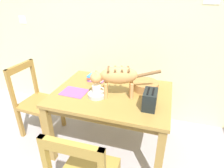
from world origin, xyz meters
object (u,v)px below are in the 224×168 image
cat (116,77)px  saucer_bowl (97,95)px  dining_table (112,99)px  book_stack (96,78)px  wicker_basket (145,85)px  coffee_mug (97,89)px  wooden_chair_near (36,101)px  toaster (150,100)px  magazine (74,92)px

cat → saucer_bowl: cat is taller
dining_table → book_stack: size_ratio=5.99×
wicker_basket → cat: bearing=-135.9°
coffee_mug → wooden_chair_near: size_ratio=0.14×
saucer_bowl → coffee_mug: coffee_mug is taller
saucer_bowl → cat: bearing=16.5°
toaster → cat: bearing=164.1°
dining_table → cat: (0.06, -0.08, 0.31)m
cat → coffee_mug: (-0.18, -0.06, -0.14)m
coffee_mug → wicker_basket: (0.45, 0.31, -0.04)m
cat → magazine: (-0.45, -0.04, -0.22)m
coffee_mug → book_stack: size_ratio=0.63×
toaster → coffee_mug: bearing=175.2°
cat → wooden_chair_near: (-1.06, 0.05, -0.50)m
cat → book_stack: cat is taller
wicker_basket → toaster: toaster is taller
book_stack → coffee_mug: bearing=-67.0°
wicker_basket → wooden_chair_near: (-1.33, -0.21, -0.32)m
saucer_bowl → wooden_chair_near: bearing=173.1°
dining_table → wicker_basket: (0.33, 0.18, 0.13)m
coffee_mug → wicker_basket: bearing=34.8°
saucer_bowl → magazine: saucer_bowl is taller
book_stack → saucer_bowl: bearing=-67.5°
coffee_mug → wooden_chair_near: wooden_chair_near is taller
book_stack → toaster: (0.69, -0.40, 0.05)m
dining_table → magazine: (-0.39, -0.12, 0.09)m
cat → wicker_basket: 0.41m
cat → saucer_bowl: size_ratio=3.69×
saucer_bowl → toaster: (0.54, -0.05, 0.07)m
wicker_basket → toaster: 0.37m
cat → toaster: 0.39m
saucer_bowl → wooden_chair_near: 0.93m
cat → coffee_mug: 0.24m
dining_table → cat: bearing=-49.7°
dining_table → toaster: bearing=-22.9°
coffee_mug → wooden_chair_near: (-0.88, 0.11, -0.36)m
toaster → wicker_basket: bearing=103.8°
cat → magazine: bearing=79.0°
saucer_bowl → wooden_chair_near: (-0.88, 0.11, -0.30)m
saucer_bowl → toaster: size_ratio=0.91×
wicker_basket → wooden_chair_near: wooden_chair_near is taller
toaster → wooden_chair_near: bearing=173.9°
saucer_bowl → book_stack: (-0.15, 0.36, 0.02)m
cat → wicker_basket: cat is taller
dining_table → coffee_mug: size_ratio=9.55×
coffee_mug → magazine: coffee_mug is taller
cat → wooden_chair_near: size_ratio=0.72×
toaster → wooden_chair_near: wooden_chair_near is taller
wicker_basket → wooden_chair_near: 1.38m
wooden_chair_near → book_stack: bearing=112.6°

